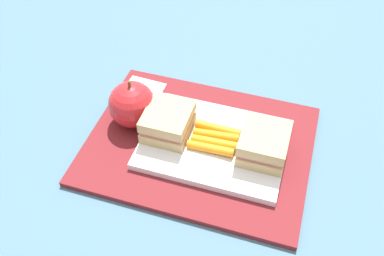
{
  "coord_description": "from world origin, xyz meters",
  "views": [
    {
      "loc": [
        -0.13,
        0.45,
        0.55
      ],
      "look_at": [
        0.01,
        0.0,
        0.04
      ],
      "focal_mm": 40.92,
      "sensor_mm": 36.0,
      "label": 1
    }
  ],
  "objects_px": {
    "apple": "(132,104)",
    "paper_napkin": "(142,92)",
    "sandwich_half_right": "(168,122)",
    "carrot_sticks_bundle": "(215,139)",
    "food_tray": "(214,144)",
    "sandwich_half_left": "(264,144)"
  },
  "relations": [
    {
      "from": "sandwich_half_right",
      "to": "apple",
      "type": "height_order",
      "value": "apple"
    },
    {
      "from": "food_tray",
      "to": "sandwich_half_right",
      "type": "height_order",
      "value": "sandwich_half_right"
    },
    {
      "from": "food_tray",
      "to": "apple",
      "type": "bearing_deg",
      "value": -5.68
    },
    {
      "from": "sandwich_half_right",
      "to": "carrot_sticks_bundle",
      "type": "distance_m",
      "value": 0.08
    },
    {
      "from": "food_tray",
      "to": "carrot_sticks_bundle",
      "type": "height_order",
      "value": "carrot_sticks_bundle"
    },
    {
      "from": "carrot_sticks_bundle",
      "to": "apple",
      "type": "height_order",
      "value": "apple"
    },
    {
      "from": "food_tray",
      "to": "sandwich_half_left",
      "type": "height_order",
      "value": "sandwich_half_left"
    },
    {
      "from": "apple",
      "to": "paper_napkin",
      "type": "xyz_separation_m",
      "value": [
        0.01,
        -0.07,
        -0.04
      ]
    },
    {
      "from": "paper_napkin",
      "to": "sandwich_half_left",
      "type": "bearing_deg",
      "value": 160.43
    },
    {
      "from": "sandwich_half_right",
      "to": "paper_napkin",
      "type": "bearing_deg",
      "value": -45.89
    },
    {
      "from": "sandwich_half_right",
      "to": "paper_napkin",
      "type": "relative_size",
      "value": 1.14
    },
    {
      "from": "food_tray",
      "to": "sandwich_half_left",
      "type": "bearing_deg",
      "value": 180.0
    },
    {
      "from": "carrot_sticks_bundle",
      "to": "apple",
      "type": "xyz_separation_m",
      "value": [
        0.15,
        -0.01,
        0.02
      ]
    },
    {
      "from": "carrot_sticks_bundle",
      "to": "paper_napkin",
      "type": "height_order",
      "value": "carrot_sticks_bundle"
    },
    {
      "from": "food_tray",
      "to": "sandwich_half_left",
      "type": "distance_m",
      "value": 0.08
    },
    {
      "from": "sandwich_half_right",
      "to": "apple",
      "type": "relative_size",
      "value": 0.89
    },
    {
      "from": "apple",
      "to": "paper_napkin",
      "type": "relative_size",
      "value": 1.28
    },
    {
      "from": "food_tray",
      "to": "apple",
      "type": "distance_m",
      "value": 0.15
    },
    {
      "from": "food_tray",
      "to": "paper_napkin",
      "type": "xyz_separation_m",
      "value": [
        0.16,
        -0.08,
        -0.0
      ]
    },
    {
      "from": "sandwich_half_right",
      "to": "carrot_sticks_bundle",
      "type": "height_order",
      "value": "sandwich_half_right"
    },
    {
      "from": "sandwich_half_right",
      "to": "carrot_sticks_bundle",
      "type": "bearing_deg",
      "value": -179.75
    },
    {
      "from": "sandwich_half_right",
      "to": "paper_napkin",
      "type": "height_order",
      "value": "sandwich_half_right"
    }
  ]
}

